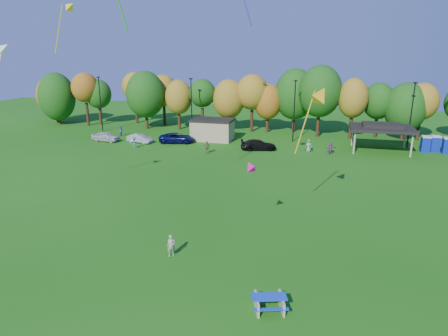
% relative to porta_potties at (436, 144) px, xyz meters
% --- Properties ---
extents(ground, '(160.00, 160.00, 0.00)m').
position_rel_porta_potties_xyz_m(ground, '(-21.18, -38.08, -1.10)').
color(ground, '#19600F').
rests_on(ground, ground).
extents(tree_line, '(93.57, 10.55, 11.15)m').
position_rel_porta_potties_xyz_m(tree_line, '(-22.21, 7.44, 4.82)').
color(tree_line, black).
rests_on(tree_line, ground).
extents(lamp_posts, '(64.50, 0.25, 9.09)m').
position_rel_porta_potties_xyz_m(lamp_posts, '(-19.18, 1.92, 3.80)').
color(lamp_posts, black).
rests_on(lamp_posts, ground).
extents(utility_building, '(6.30, 4.30, 3.25)m').
position_rel_porta_potties_xyz_m(utility_building, '(-31.18, -0.08, 0.54)').
color(utility_building, tan).
rests_on(utility_building, ground).
extents(pavilion, '(8.20, 6.20, 3.77)m').
position_rel_porta_potties_xyz_m(pavilion, '(-7.18, -1.08, 2.13)').
color(pavilion, tan).
rests_on(pavilion, ground).
extents(porta_potties, '(3.75, 1.92, 2.18)m').
position_rel_porta_potties_xyz_m(porta_potties, '(0.00, 0.00, 0.00)').
color(porta_potties, '#0D23B0').
rests_on(porta_potties, ground).
extents(picnic_table, '(2.20, 1.99, 0.79)m').
position_rel_porta_potties_xyz_m(picnic_table, '(-16.77, -39.50, -0.64)').
color(picnic_table, tan).
rests_on(picnic_table, ground).
extents(kite_flyer, '(0.66, 0.60, 1.51)m').
position_rel_porta_potties_xyz_m(kite_flyer, '(-23.89, -35.41, -0.34)').
color(kite_flyer, tan).
rests_on(kite_flyer, ground).
extents(car_a, '(4.42, 2.03, 1.47)m').
position_rel_porta_potties_xyz_m(car_a, '(-46.55, -4.99, -0.36)').
color(car_a, silver).
rests_on(car_a, ground).
extents(car_b, '(4.21, 2.20, 1.32)m').
position_rel_porta_potties_xyz_m(car_b, '(-41.15, -4.58, -0.44)').
color(car_b, '#AAAAAF').
rests_on(car_b, ground).
extents(car_c, '(5.62, 3.47, 1.45)m').
position_rel_porta_potties_xyz_m(car_c, '(-35.80, -3.26, -0.37)').
color(car_c, '#0C104C').
rests_on(car_c, ground).
extents(car_d, '(5.21, 3.18, 1.41)m').
position_rel_porta_potties_xyz_m(car_d, '(-23.31, -4.62, -0.39)').
color(car_d, black).
rests_on(car_d, ground).
extents(far_person_0, '(0.93, 0.69, 1.74)m').
position_rel_porta_potties_xyz_m(far_person_0, '(-16.57, -4.15, -0.23)').
color(far_person_0, gray).
rests_on(far_person_0, ground).
extents(far_person_1, '(1.03, 0.51, 1.70)m').
position_rel_porta_potties_xyz_m(far_person_1, '(-29.59, -8.35, -0.25)').
color(far_person_1, olive).
rests_on(far_person_1, ground).
extents(far_person_2, '(1.05, 1.17, 1.57)m').
position_rel_porta_potties_xyz_m(far_person_2, '(-40.38, -7.88, -0.31)').
color(far_person_2, '#4966A1').
rests_on(far_person_2, ground).
extents(far_person_4, '(1.51, 0.58, 1.60)m').
position_rel_porta_potties_xyz_m(far_person_4, '(-13.70, -4.67, -0.30)').
color(far_person_4, '#A04292').
rests_on(far_person_4, ground).
extents(far_person_5, '(0.75, 0.89, 1.62)m').
position_rel_porta_potties_xyz_m(far_person_5, '(-46.17, -0.80, -0.29)').
color(far_person_5, '#504FAF').
rests_on(far_person_5, ground).
extents(kite_4, '(1.31, 1.30, 1.06)m').
position_rel_porta_potties_xyz_m(kite_4, '(-19.47, -31.12, 4.26)').
color(kite_4, '#DB0C84').
extents(kite_9, '(3.12, 1.26, 5.30)m').
position_rel_porta_potties_xyz_m(kite_9, '(-40.64, -19.35, 16.33)').
color(kite_9, yellow).
extents(kite_13, '(2.10, 1.12, 3.37)m').
position_rel_porta_potties_xyz_m(kite_13, '(-37.86, -32.10, 12.20)').
color(kite_13, white).
extents(kite_14, '(2.73, 2.84, 5.46)m').
position_rel_porta_potties_xyz_m(kite_14, '(-15.07, -28.13, 9.02)').
color(kite_14, gold).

